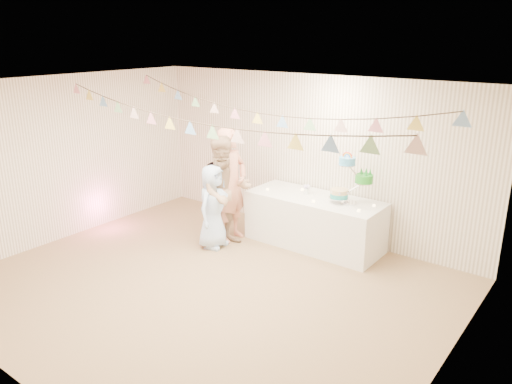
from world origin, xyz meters
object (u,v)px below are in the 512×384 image
Objects in this scene: table at (314,221)px; person_child at (213,207)px; cake_stand at (350,183)px; person_adult_a at (231,185)px; person_adult_b at (225,192)px.

table is 1.60× the size of person_child.
person_adult_a is at bearing -159.74° from cake_stand.
cake_stand is (0.55, 0.05, 0.72)m from table.
person_child is at bearing -140.75° from table.
person_adult_b is at bearing -143.88° from table.
person_adult_a reaches higher than person_adult_b.
person_adult_b is at bearing -163.18° from person_adult_a.
person_adult_a reaches higher than table.
person_adult_b is 1.32× the size of person_child.
table is 1.43m from person_adult_a.
cake_stand is at bearing -33.02° from person_adult_b.
person_adult_a is 0.47m from person_child.
person_adult_a is (-1.19, -0.59, 0.51)m from table.
cake_stand is 0.55× the size of person_child.
table is 1.47m from person_adult_b.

